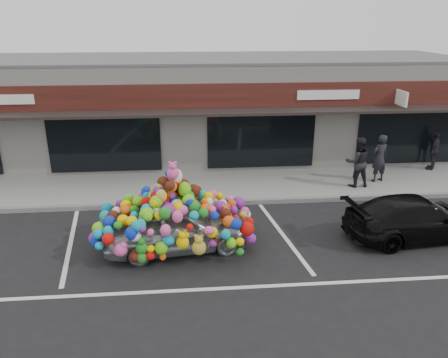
{
  "coord_description": "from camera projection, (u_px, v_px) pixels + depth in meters",
  "views": [
    {
      "loc": [
        0.12,
        -10.86,
        5.91
      ],
      "look_at": [
        1.19,
        1.4,
        1.33
      ],
      "focal_mm": 35.0,
      "sensor_mm": 36.0,
      "label": 1
    }
  ],
  "objects": [
    {
      "name": "parking_stripe_left",
      "position": [
        70.0,
        243.0,
        12.12
      ],
      "size": [
        0.73,
        4.37,
        0.01
      ],
      "primitive_type": "cube",
      "rotation": [
        0.0,
        0.0,
        0.14
      ],
      "color": "silver",
      "rests_on": "ground"
    },
    {
      "name": "pedestrian_b",
      "position": [
        358.0,
        162.0,
        15.54
      ],
      "size": [
        0.9,
        0.71,
        1.82
      ],
      "primitive_type": "imported",
      "rotation": [
        0.0,
        0.0,
        3.17
      ],
      "color": "black",
      "rests_on": "sidewalk"
    },
    {
      "name": "kerb",
      "position": [
        185.0,
        204.0,
        14.5
      ],
      "size": [
        26.0,
        0.18,
        0.16
      ],
      "primitive_type": "cube",
      "color": "slate",
      "rests_on": "ground"
    },
    {
      "name": "black_sedan",
      "position": [
        417.0,
        218.0,
        12.29
      ],
      "size": [
        2.1,
        4.28,
        1.2
      ],
      "primitive_type": "imported",
      "rotation": [
        0.0,
        0.0,
        1.67
      ],
      "color": "black",
      "rests_on": "ground"
    },
    {
      "name": "shop_building",
      "position": [
        183.0,
        107.0,
        19.32
      ],
      "size": [
        24.0,
        7.2,
        4.31
      ],
      "color": "silver",
      "rests_on": "ground"
    },
    {
      "name": "pedestrian_c",
      "position": [
        434.0,
        150.0,
        17.34
      ],
      "size": [
        0.96,
        0.9,
        1.59
      ],
      "primitive_type": "imported",
      "rotation": [
        0.0,
        0.0,
        4.0
      ],
      "color": "#28242A",
      "rests_on": "sidewalk"
    },
    {
      "name": "toy_car",
      "position": [
        176.0,
        221.0,
        11.59
      ],
      "size": [
        2.79,
        4.29,
        2.38
      ],
      "rotation": [
        0.0,
        0.0,
        1.71
      ],
      "color": "silver",
      "rests_on": "ground"
    },
    {
      "name": "pedestrian_a",
      "position": [
        379.0,
        158.0,
        16.02
      ],
      "size": [
        0.75,
        0.61,
        1.78
      ],
      "primitive_type": "imported",
      "rotation": [
        0.0,
        0.0,
        3.46
      ],
      "color": "#222328",
      "rests_on": "sidewalk"
    },
    {
      "name": "ground",
      "position": [
        186.0,
        242.0,
        12.19
      ],
      "size": [
        90.0,
        90.0,
        0.0
      ],
      "primitive_type": "plane",
      "color": "black",
      "rests_on": "ground"
    },
    {
      "name": "sidewalk",
      "position": [
        185.0,
        188.0,
        15.9
      ],
      "size": [
        26.0,
        3.0,
        0.15
      ],
      "primitive_type": "cube",
      "color": "gray",
      "rests_on": "ground"
    },
    {
      "name": "parking_stripe_mid",
      "position": [
        283.0,
        235.0,
        12.6
      ],
      "size": [
        0.73,
        4.37,
        0.01
      ],
      "primitive_type": "cube",
      "rotation": [
        0.0,
        0.0,
        0.14
      ],
      "color": "silver",
      "rests_on": "ground"
    },
    {
      "name": "lane_line",
      "position": [
        272.0,
        286.0,
        10.2
      ],
      "size": [
        14.0,
        0.12,
        0.01
      ],
      "primitive_type": "cube",
      "color": "silver",
      "rests_on": "ground"
    }
  ]
}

